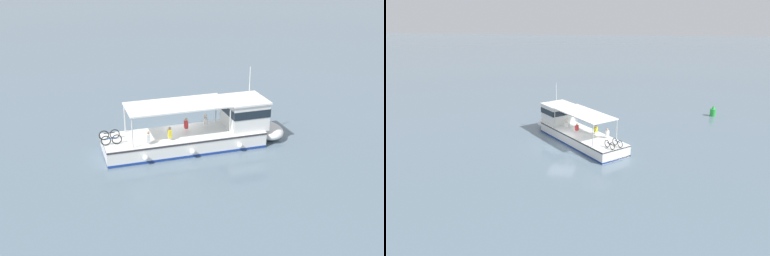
# 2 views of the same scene
# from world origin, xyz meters

# --- Properties ---
(ground_plane) EXTENTS (400.00, 400.00, 0.00)m
(ground_plane) POSITION_xyz_m (0.00, 0.00, 0.00)
(ground_plane) COLOR slate
(ferry_main) EXTENTS (11.18, 11.17, 5.32)m
(ferry_main) POSITION_xyz_m (-2.58, 0.58, 1.02)
(ferry_main) COLOR white
(ferry_main) RESTS_ON ground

